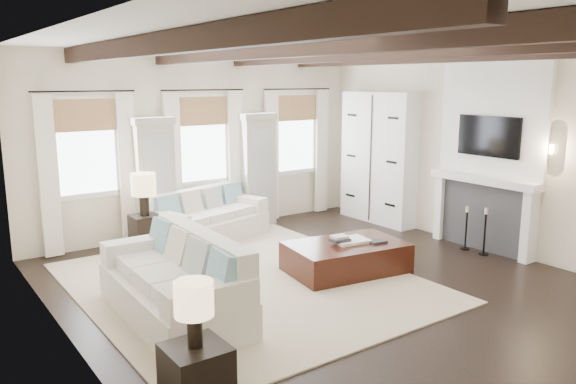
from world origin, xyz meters
TOP-DOWN VIEW (x-y plane):
  - ground at (0.00, 0.00)m, footprint 7.50×7.50m
  - room_shell at (0.75, 0.90)m, footprint 6.54×7.54m
  - area_rug at (-0.84, 0.90)m, footprint 4.15×4.75m
  - sofa_back at (-0.26, 3.11)m, footprint 2.20×1.40m
  - sofa_left at (-2.04, 0.40)m, footprint 1.09×2.31m
  - ottoman at (0.57, 0.44)m, footprint 1.78×1.26m
  - tray at (0.67, 0.45)m, footprint 0.55×0.45m
  - book_lower at (0.48, 0.47)m, footprint 0.29×0.24m
  - book_upper at (0.49, 0.50)m, footprint 0.24×0.20m
  - book_loose at (0.96, 0.20)m, footprint 0.26×0.21m
  - side_table_front at (-2.67, -1.33)m, footprint 0.51×0.51m
  - lamp_front at (-2.67, -1.33)m, footprint 0.33×0.33m
  - side_table_back at (-1.45, 2.90)m, footprint 0.43×0.43m
  - lamp_back at (-1.45, 2.90)m, footprint 0.38×0.38m
  - candlestick_near at (2.90, -0.21)m, footprint 0.15×0.15m
  - candlestick_far at (2.90, 0.14)m, footprint 0.15×0.15m

SIDE VIEW (x-z plane):
  - ground at x=0.00m, z-range 0.00..0.00m
  - area_rug at x=-0.84m, z-range 0.00..0.02m
  - ottoman at x=0.57m, z-range 0.00..0.43m
  - side_table_front at x=-2.67m, z-range 0.00..0.51m
  - candlestick_far at x=2.90m, z-range -0.06..0.66m
  - candlestick_near at x=2.90m, z-range -0.06..0.69m
  - side_table_back at x=-1.45m, z-range 0.00..0.64m
  - sofa_back at x=-0.26m, z-range -0.09..0.79m
  - sofa_left at x=-2.04m, z-range -0.10..0.88m
  - book_loose at x=0.96m, z-range 0.43..0.46m
  - tray at x=0.67m, z-range 0.43..0.47m
  - book_lower at x=0.48m, z-range 0.47..0.51m
  - book_upper at x=0.49m, z-range 0.51..0.54m
  - lamp_front at x=-2.67m, z-range 0.61..1.19m
  - lamp_back at x=-1.45m, z-range 0.76..1.42m
  - room_shell at x=0.75m, z-range 0.28..3.50m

